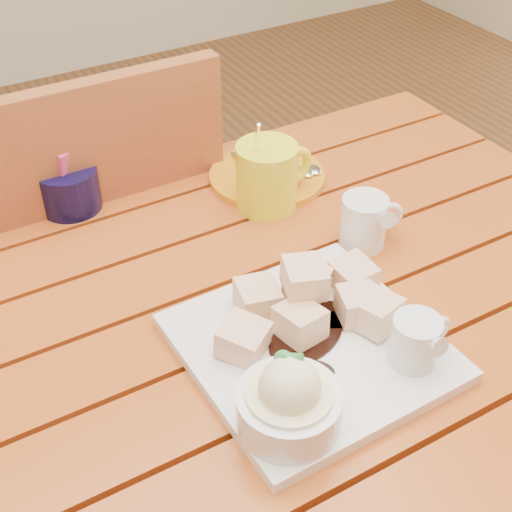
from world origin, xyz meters
TOP-DOWN VIEW (x-y plane):
  - table at (0.00, 0.00)m, footprint 1.20×0.79m
  - dessert_plate at (0.02, -0.13)m, footprint 0.30×0.30m
  - coffee_mug_right at (0.15, 0.19)m, footprint 0.14×0.10m
  - cream_pitcher at (0.22, 0.03)m, footprint 0.10×0.08m
  - sugar_caddy at (-0.12, 0.34)m, footprint 0.10×0.10m
  - orange_saucer at (0.19, 0.25)m, footprint 0.19×0.19m
  - chair_far at (-0.08, 0.46)m, footprint 0.45×0.45m

SIDE VIEW (x-z plane):
  - chair_far at x=-0.08m, z-range 0.06..1.01m
  - table at x=0.00m, z-range 0.27..1.02m
  - orange_saucer at x=0.19m, z-range 0.75..0.77m
  - dessert_plate at x=0.02m, z-range 0.72..0.84m
  - sugar_caddy at x=-0.12m, z-range 0.73..0.84m
  - cream_pitcher at x=0.22m, z-range 0.75..0.83m
  - coffee_mug_right at x=0.15m, z-range 0.73..0.88m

